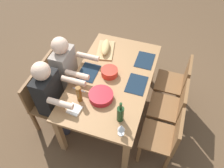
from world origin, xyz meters
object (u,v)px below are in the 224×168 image
serving_bowl_greens (101,96)px  napkin_stack (75,110)px  diner_near_center (68,69)px  bread_loaf (105,47)px  beer_bottle (79,94)px  chair_far_right (166,137)px  chair_near_center (58,77)px  wine_bottle (120,114)px  serving_bowl_salad (110,72)px  cutting_board (105,50)px  chair_near_right (42,101)px  dining_table (112,83)px  chair_far_center (172,107)px  diner_near_right (52,95)px  wine_glass (121,128)px  chair_far_left (177,82)px

serving_bowl_greens → napkin_stack: bearing=-41.1°
diner_near_center → serving_bowl_greens: diner_near_center is taller
bread_loaf → napkin_stack: size_ratio=2.29×
beer_bottle → bread_loaf: bearing=-179.7°
chair_far_right → chair_near_center: (-0.44, -1.60, 0.00)m
serving_bowl_greens → wine_bottle: 0.36m
chair_near_center → beer_bottle: (0.43, 0.55, 0.37)m
diner_near_center → serving_bowl_salad: size_ratio=5.74×
serving_bowl_greens → wine_bottle: (0.21, 0.29, 0.07)m
diner_near_center → napkin_stack: size_ratio=8.57×
serving_bowl_salad → cutting_board: serving_bowl_salad is taller
chair_near_right → napkin_stack: chair_near_right is taller
dining_table → beer_bottle: (0.43, -0.24, 0.20)m
chair_near_center → diner_near_center: 0.28m
chair_near_right → chair_near_center: (-0.44, 0.00, 0.00)m
chair_far_center → serving_bowl_greens: size_ratio=2.97×
chair_far_right → wine_bottle: 0.65m
beer_bottle → chair_far_center: bearing=112.6°
diner_near_right → chair_near_center: 0.53m
diner_near_right → chair_far_center: size_ratio=1.41×
cutting_board → diner_near_right: bearing=-21.9°
serving_bowl_salad → beer_bottle: 0.53m
beer_bottle → napkin_stack: beer_bottle is taller
beer_bottle → wine_glass: beer_bottle is taller
cutting_board → napkin_stack: (1.05, 0.01, 0.00)m
bread_loaf → napkin_stack: bearing=0.3°
diner_near_right → wine_glass: bearing=75.0°
serving_bowl_greens → wine_glass: (0.37, 0.35, 0.07)m
beer_bottle → napkin_stack: (0.15, 0.00, -0.10)m
chair_far_right → beer_bottle: bearing=-90.5°
diner_near_right → napkin_stack: 0.40m
chair_far_center → chair_near_center: (-0.00, -1.60, 0.00)m
diner_near_center → chair_near_right: bearing=-22.5°
chair_far_right → bread_loaf: 1.42m
serving_bowl_salad → wine_glass: wine_glass is taller
dining_table → cutting_board: (-0.46, -0.25, 0.10)m
chair_far_center → beer_bottle: beer_bottle is taller
chair_far_center → diner_near_center: size_ratio=0.71×
diner_near_center → wine_bottle: bearing=58.8°
chair_far_left → cutting_board: bearing=-91.0°
serving_bowl_greens → wine_glass: size_ratio=1.72×
chair_far_left → wine_glass: size_ratio=5.12×
chair_far_left → napkin_stack: 1.49m
chair_near_right → chair_far_left: bearing=119.1°
serving_bowl_salad → chair_near_right: bearing=-56.6°
chair_far_center → chair_near_center: same height
chair_near_right → wine_bottle: 1.13m
dining_table → chair_near_center: (0.00, -0.80, -0.17)m
dining_table → bread_loaf: bread_loaf is taller
cutting_board → napkin_stack: napkin_stack is taller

